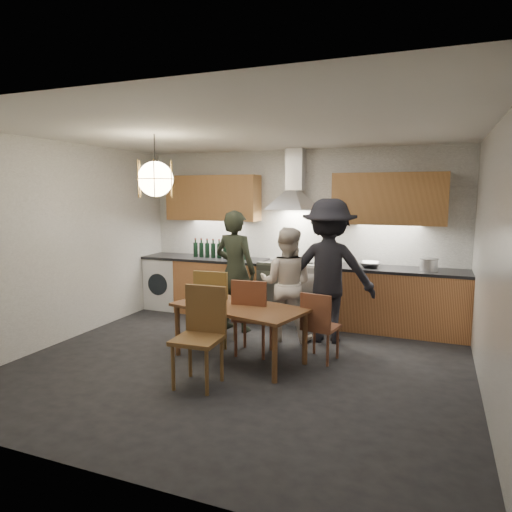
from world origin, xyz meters
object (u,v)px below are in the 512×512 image
at_px(person_right, 328,271).
at_px(dining_table, 239,312).
at_px(person_mid, 286,284).
at_px(person_left, 235,271).
at_px(wine_bottles, 219,249).
at_px(mixing_bowl, 370,265).
at_px(stock_pot, 429,265).
at_px(chair_back_left, 214,303).
at_px(chair_front, 201,328).

bearing_deg(person_right, dining_table, 44.44).
distance_m(dining_table, person_mid, 0.99).
height_order(person_left, wine_bottles, person_left).
bearing_deg(dining_table, person_left, 130.23).
relative_size(mixing_bowl, wine_bottles, 0.34).
height_order(person_mid, wine_bottles, person_mid).
height_order(person_left, person_mid, person_left).
xyz_separation_m(person_right, stock_pot, (1.21, 0.69, 0.04)).
relative_size(person_right, mixing_bowl, 5.95).
xyz_separation_m(chair_back_left, person_left, (-0.03, 0.73, 0.29)).
bearing_deg(person_mid, stock_pot, -159.59).
bearing_deg(chair_back_left, chair_front, 105.88).
bearing_deg(chair_back_left, person_mid, -146.24).
bearing_deg(chair_back_left, stock_pot, -154.61).
xyz_separation_m(chair_front, wine_bottles, (-1.05, 2.56, 0.48)).
xyz_separation_m(person_mid, wine_bottles, (-1.42, 0.89, 0.30)).
relative_size(chair_front, wine_bottles, 1.07).
bearing_deg(wine_bottles, chair_front, -67.66).
distance_m(person_left, stock_pot, 2.63).
bearing_deg(person_mid, person_left, -14.30).
distance_m(dining_table, person_right, 1.39).
height_order(chair_front, mixing_bowl, chair_front).
bearing_deg(mixing_bowl, chair_front, -117.86).
bearing_deg(dining_table, stock_pot, 55.21).
bearing_deg(wine_bottles, stock_pot, -1.07).
bearing_deg(chair_front, dining_table, 79.49).
bearing_deg(dining_table, person_right, 67.45).
bearing_deg(person_left, chair_front, 110.92).
relative_size(dining_table, person_right, 0.89).
relative_size(chair_front, mixing_bowl, 3.17).
bearing_deg(dining_table, chair_back_left, 160.27).
bearing_deg(person_mid, chair_front, 72.19).
xyz_separation_m(dining_table, person_mid, (0.27, 0.93, 0.18)).
bearing_deg(person_mid, person_right, -169.63).
bearing_deg(person_left, person_right, -171.47).
bearing_deg(person_left, wine_bottles, -42.98).
xyz_separation_m(dining_table, chair_front, (-0.10, -0.73, 0.00)).
distance_m(person_left, person_mid, 0.81).
relative_size(person_left, mixing_bowl, 5.41).
bearing_deg(dining_table, chair_front, -83.96).
bearing_deg(stock_pot, mixing_bowl, 178.08).
distance_m(person_left, mixing_bowl, 1.91).
xyz_separation_m(person_left, mixing_bowl, (1.76, 0.73, 0.09)).
distance_m(chair_back_left, chair_front, 1.13).
height_order(mixing_bowl, stock_pot, stock_pot).
xyz_separation_m(dining_table, stock_pot, (2.01, 1.77, 0.41)).
height_order(dining_table, person_left, person_left).
distance_m(person_right, wine_bottles, 2.09).
relative_size(dining_table, chair_front, 1.67).
height_order(chair_back_left, wine_bottles, wine_bottles).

